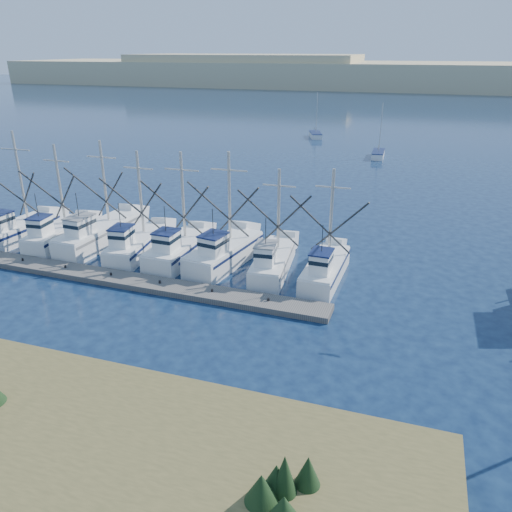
{
  "coord_description": "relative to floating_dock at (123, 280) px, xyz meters",
  "views": [
    {
      "loc": [
        9.07,
        -21.96,
        15.61
      ],
      "look_at": [
        -0.73,
        8.0,
        2.44
      ],
      "focal_mm": 35.0,
      "sensor_mm": 36.0,
      "label": 1
    }
  ],
  "objects": [
    {
      "name": "ground",
      "position": [
        10.11,
        -5.91,
        -0.2
      ],
      "size": [
        500.0,
        500.0,
        0.0
      ],
      "primitive_type": "plane",
      "color": "#0B1833",
      "rests_on": "ground"
    },
    {
      "name": "trawler_fleet",
      "position": [
        -0.24,
        4.93,
        0.78
      ],
      "size": [
        29.93,
        9.27,
        9.24
      ],
      "color": "white",
      "rests_on": "ground"
    },
    {
      "name": "dune_ridge",
      "position": [
        10.11,
        204.09,
        4.8
      ],
      "size": [
        360.0,
        60.0,
        10.0
      ],
      "primitive_type": "cube",
      "color": "tan",
      "rests_on": "ground"
    },
    {
      "name": "floating_dock",
      "position": [
        0.0,
        0.0,
        0.0
      ],
      "size": [
        30.33,
        2.67,
        0.4
      ],
      "primitive_type": "cube",
      "rotation": [
        0.0,
        0.0,
        -0.02
      ],
      "color": "#646059",
      "rests_on": "ground"
    },
    {
      "name": "sailboat_near",
      "position": [
        13.2,
        51.02,
        0.3
      ],
      "size": [
        1.84,
        5.33,
        8.1
      ],
      "rotation": [
        0.0,
        0.0,
        0.03
      ],
      "color": "white",
      "rests_on": "ground"
    },
    {
      "name": "sailboat_far",
      "position": [
        0.21,
        66.19,
        0.29
      ],
      "size": [
        3.48,
        5.67,
        8.1
      ],
      "rotation": [
        0.0,
        0.0,
        0.33
      ],
      "color": "white",
      "rests_on": "ground"
    }
  ]
}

